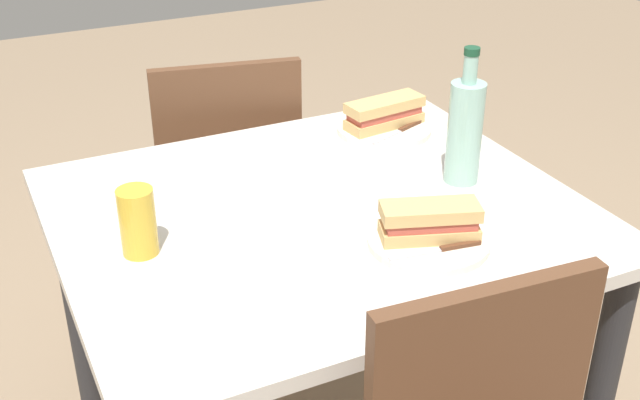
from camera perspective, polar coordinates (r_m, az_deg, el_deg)
The scene contains 10 objects.
dining_table at distance 1.70m, azimuth 0.00°, elevation -3.93°, with size 1.03×0.89×0.73m.
chair_near at distance 2.28m, azimuth -6.55°, elevation 1.42°, with size 0.47×0.47×0.86m.
plate_near at distance 1.99m, azimuth 4.49°, elevation 4.99°, with size 0.23×0.23×0.01m, color silver.
baguette_sandwich_near at distance 1.98m, azimuth 4.53°, elevation 6.09°, with size 0.20×0.09×0.07m.
knife_near at distance 1.96m, azimuth 5.61°, elevation 4.86°, with size 0.17×0.07×0.01m.
plate_far at distance 1.53m, azimuth 7.58°, elevation -2.83°, with size 0.23×0.23×0.01m, color silver.
baguette_sandwich_far at distance 1.51m, azimuth 7.68°, elevation -1.48°, with size 0.19×0.13×0.07m.
knife_far at distance 1.49m, azimuth 8.46°, elevation -3.42°, with size 0.18×0.04×0.01m.
water_bottle at distance 1.73m, azimuth 10.10°, elevation 4.86°, with size 0.07×0.07×0.29m.
beer_glass at distance 1.50m, azimuth -12.63°, elevation -1.50°, with size 0.07×0.07×0.13m, color gold.
Camera 1 is at (0.62, 1.30, 1.52)m, focal length 45.78 mm.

